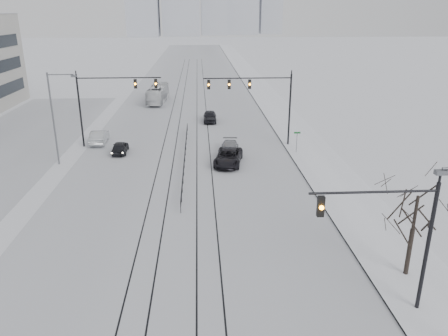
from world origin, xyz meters
TOP-DOWN VIEW (x-y plane):
  - road at (0.00, 60.00)m, footprint 22.00×260.00m
  - sidewalk_east at (13.50, 60.00)m, footprint 5.00×260.00m
  - curb at (11.05, 60.00)m, footprint 0.10×260.00m
  - parking_strip at (-20.00, 35.00)m, footprint 14.00×60.00m
  - tram_rails at (-0.00, 40.00)m, footprint 5.30×180.00m
  - traffic_mast_near at (10.79, 6.00)m, footprint 6.10×0.37m
  - traffic_mast_ne at (8.15, 34.99)m, footprint 9.60×0.37m
  - traffic_mast_nw at (-8.52, 36.00)m, footprint 9.10×0.37m
  - street_light_west at (-12.20, 30.00)m, footprint 2.73×0.25m
  - bare_tree at (13.20, 9.00)m, footprint 4.40×4.40m
  - median_fence at (0.00, 30.00)m, footprint 0.06×24.00m
  - street_sign at (11.80, 32.00)m, footprint 0.70×0.06m
  - sedan_sb_inner at (-6.99, 33.21)m, footprint 1.63×3.84m
  - sedan_sb_outer at (-10.00, 37.13)m, footprint 1.79×4.68m
  - sedan_nb_front at (4.32, 28.94)m, footprint 3.43×5.74m
  - sedan_nb_right at (4.70, 32.03)m, footprint 2.20×4.68m
  - sedan_nb_far at (2.98, 46.67)m, footprint 1.84×4.37m
  - box_truck at (-5.24, 60.75)m, footprint 3.06×10.20m

SIDE VIEW (x-z plane):
  - road at x=0.00m, z-range 0.00..0.02m
  - parking_strip at x=-20.00m, z-range 0.00..0.03m
  - tram_rails at x=0.00m, z-range 0.02..0.03m
  - curb at x=11.05m, z-range 0.00..0.12m
  - sidewalk_east at x=13.50m, z-range 0.00..0.16m
  - median_fence at x=0.00m, z-range 0.03..1.03m
  - sedan_sb_inner at x=-6.99m, z-range 0.00..1.29m
  - sedan_nb_right at x=4.70m, z-range 0.00..1.32m
  - sedan_nb_far at x=2.98m, z-range 0.00..1.48m
  - sedan_nb_front at x=4.32m, z-range 0.00..1.49m
  - sedan_sb_outer at x=-10.00m, z-range 0.00..1.52m
  - box_truck at x=-5.24m, z-range 0.00..2.80m
  - street_sign at x=11.80m, z-range 0.41..2.81m
  - bare_tree at x=13.20m, z-range 1.44..7.54m
  - traffic_mast_near at x=10.79m, z-range 1.06..8.06m
  - street_light_west at x=-12.20m, z-range 0.71..9.71m
  - traffic_mast_nw at x=-8.52m, z-range 1.57..9.57m
  - traffic_mast_ne at x=8.15m, z-range 1.76..9.76m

